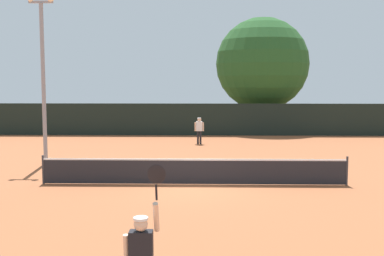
# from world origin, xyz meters

# --- Properties ---
(ground_plane) EXTENTS (120.00, 120.00, 0.00)m
(ground_plane) POSITION_xyz_m (0.00, 0.00, 0.00)
(ground_plane) COLOR #9E5633
(tennis_net) EXTENTS (11.30, 0.08, 1.07)m
(tennis_net) POSITION_xyz_m (0.00, 0.00, 0.51)
(tennis_net) COLOR #232328
(tennis_net) RESTS_ON ground
(perimeter_fence) EXTENTS (33.55, 0.12, 2.25)m
(perimeter_fence) POSITION_xyz_m (0.00, 15.73, 1.12)
(perimeter_fence) COLOR black
(perimeter_fence) RESTS_ON ground
(player_serving) EXTENTS (0.68, 0.39, 2.48)m
(player_serving) POSITION_xyz_m (-0.67, -9.66, 1.08)
(player_serving) COLOR black
(player_serving) RESTS_ON ground
(player_receiving) EXTENTS (0.57, 0.23, 1.59)m
(player_receiving) POSITION_xyz_m (0.12, 11.24, 0.97)
(player_receiving) COLOR white
(player_receiving) RESTS_ON ground
(tennis_ball) EXTENTS (0.07, 0.07, 0.07)m
(tennis_ball) POSITION_xyz_m (-2.29, 1.20, 0.03)
(tennis_ball) COLOR #CCE033
(tennis_ball) RESTS_ON ground
(light_pole) EXTENTS (1.18, 0.28, 7.60)m
(light_pole) POSITION_xyz_m (-6.92, 4.15, 4.36)
(light_pole) COLOR gray
(light_pole) RESTS_ON ground
(large_tree) EXTENTS (7.20, 7.20, 8.75)m
(large_tree) POSITION_xyz_m (4.97, 19.79, 5.14)
(large_tree) COLOR brown
(large_tree) RESTS_ON ground
(parked_car_near) EXTENTS (2.12, 4.29, 1.69)m
(parked_car_near) POSITION_xyz_m (2.57, 22.66, 0.78)
(parked_car_near) COLOR black
(parked_car_near) RESTS_ON ground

